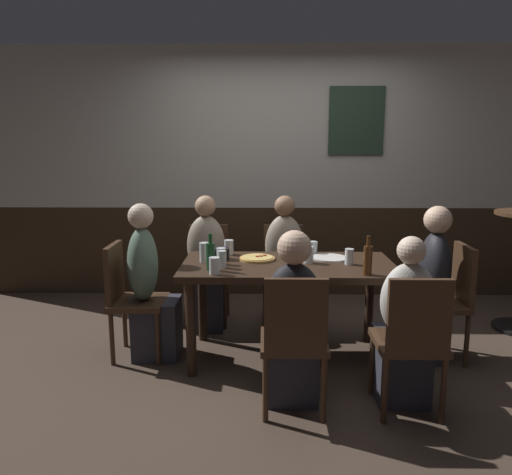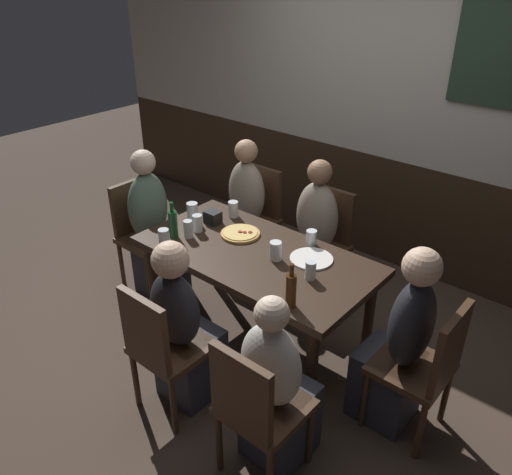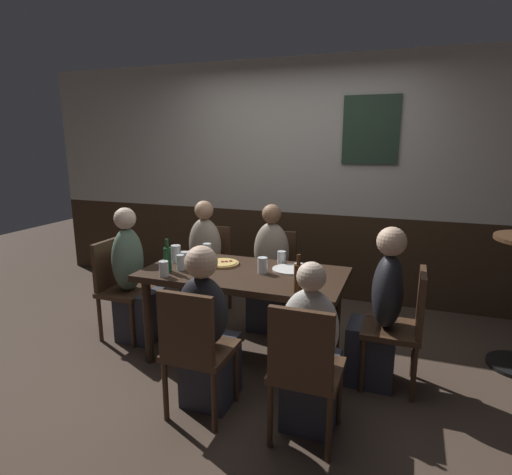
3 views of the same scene
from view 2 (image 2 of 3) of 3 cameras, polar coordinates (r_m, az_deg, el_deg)
name	(u,v)px [view 2 (image 2 of 3)]	position (r m, az deg, el deg)	size (l,w,h in m)	color
ground_plane	(256,341)	(3.77, -0.04, -11.37)	(12.00, 12.00, 0.00)	#423328
wall_back	(388,114)	(4.42, 14.39, 13.14)	(6.40, 0.13, 2.60)	#332316
dining_table	(256,264)	(3.39, -0.04, -2.95)	(1.58, 0.81, 0.74)	black
chair_left_far	(256,213)	(4.40, -0.03, 2.73)	(0.40, 0.40, 0.88)	#422B1C
chair_head_east	(426,365)	(3.00, 18.26, -13.20)	(0.40, 0.40, 0.88)	#422B1C
chair_head_west	(142,229)	(4.24, -12.54, 0.92)	(0.40, 0.40, 0.88)	#422B1C
chair_mid_near	(162,345)	(3.02, -10.35, -11.65)	(0.40, 0.40, 0.88)	#422B1C
chair_mid_far	(324,238)	(4.04, 7.50, -0.11)	(0.40, 0.40, 0.88)	#422B1C
chair_right_near	(255,407)	(2.65, -0.06, -18.19)	(0.40, 0.40, 0.88)	#422B1C
person_left_far	(243,220)	(4.30, -1.43, 1.96)	(0.34, 0.37, 1.17)	#2D2D38
person_head_east	(398,351)	(3.04, 15.47, -12.03)	(0.37, 0.34, 1.17)	#2D2D38
person_head_west	(155,235)	(4.13, -11.15, 0.29)	(0.37, 0.34, 1.19)	#2D2D38
person_mid_near	(184,334)	(3.12, -8.00, -10.56)	(0.34, 0.37, 1.11)	#2D2D38
person_mid_far	(312,247)	(3.92, 6.18, -1.03)	(0.34, 0.37, 1.17)	#2D2D38
person_right_near	(276,394)	(2.78, 2.25, -16.94)	(0.34, 0.37, 1.08)	#2D2D38
pizza	(240,233)	(3.54, -1.74, 0.45)	(0.27, 0.27, 0.03)	tan
tumbler_short	(276,252)	(3.24, 2.18, -1.61)	(0.08, 0.08, 0.12)	silver
tumbler_water	(311,239)	(3.43, 6.13, -0.12)	(0.07, 0.07, 0.10)	silver
beer_glass_half	(311,271)	(3.07, 6.05, -3.69)	(0.06, 0.06, 0.12)	silver
highball_clear	(188,230)	(3.52, -7.51, 0.80)	(0.06, 0.06, 0.12)	silver
pint_glass_amber	(164,239)	(3.45, -10.13, -0.12)	(0.07, 0.07, 0.12)	silver
pint_glass_stout	(193,213)	(3.72, -7.03, 2.66)	(0.08, 0.08, 0.15)	silver
pint_glass_pale	(233,210)	(3.78, -2.53, 3.04)	(0.07, 0.07, 0.12)	silver
beer_glass_tall	(197,224)	(3.59, -6.49, 1.45)	(0.07, 0.07, 0.12)	silver
beer_bottle_green	(173,224)	(3.51, -9.16, 1.52)	(0.06, 0.06, 0.26)	#194723
beer_bottle_brown	(291,290)	(2.80, 3.88, -5.79)	(0.06, 0.06, 0.27)	#42230F
plate_white_large	(311,259)	(3.28, 6.15, -2.35)	(0.27, 0.27, 0.01)	white
condiment_caddy	(213,217)	(3.70, -4.81, 2.26)	(0.11, 0.09, 0.09)	black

